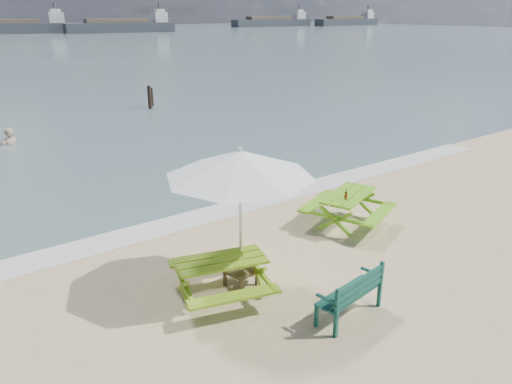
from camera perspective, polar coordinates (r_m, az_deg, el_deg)
foam_strip at (r=11.93m, az=-6.76°, el=-2.92°), size 22.00×0.90×0.01m
picnic_table_left at (r=8.60m, az=-3.97°, el=-9.89°), size 1.91×2.02×0.72m
picnic_table_right at (r=11.50m, az=10.42°, el=-2.09°), size 2.13×2.23×0.76m
park_bench at (r=8.29m, az=10.56°, el=-12.32°), size 1.33×0.61×0.79m
side_table at (r=9.01m, az=-1.73°, el=-9.64°), size 0.59×0.59×0.33m
patio_umbrella at (r=8.18m, az=-1.88°, el=3.24°), size 2.93×2.93×2.50m
beer_bottle at (r=10.99m, az=10.23°, el=-0.45°), size 0.06×0.06×0.25m
swimmer at (r=20.68m, az=-26.19°, el=4.15°), size 0.75×0.61×1.78m
mooring_pilings at (r=26.14m, az=-11.96°, el=10.35°), size 0.58×0.78×1.35m
cargo_ships at (r=139.36m, az=-10.02°, el=18.32°), size 153.90×33.62×4.40m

